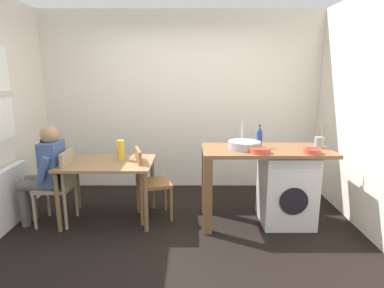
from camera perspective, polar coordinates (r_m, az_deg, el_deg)
The scene contains 17 objects.
ground_plane at distance 3.76m, azimuth -2.26°, elevation -16.08°, with size 5.46×5.46×0.00m, color black.
wall_back at distance 5.07m, azimuth -1.58°, elevation 7.43°, with size 4.60×0.10×2.70m, color silver.
radiator at distance 4.44m, azimuth -29.45°, elevation -8.20°, with size 0.10×0.80×0.70m, color white.
dining_table at distance 4.08m, azimuth -14.47°, elevation -4.34°, with size 1.10×0.76×0.74m.
chair_person_seat at distance 4.20m, azimuth -21.98°, elevation -6.32°, with size 0.40×0.40×0.90m.
chair_opposite at distance 4.05m, azimuth -7.67°, elevation -6.16°, with size 0.50×0.50×0.90m.
seated_person at distance 4.22m, azimuth -24.19°, elevation -4.12°, with size 0.50×0.51×1.20m.
kitchen_counter at distance 3.90m, azimuth 9.93°, elevation -3.08°, with size 1.50×0.68×0.92m.
washing_machine at distance 4.11m, azimuth 16.34°, elevation -7.47°, with size 0.60×0.61×0.86m.
sink_basin at distance 3.85m, azimuth 9.29°, elevation -0.17°, with size 0.38×0.38×0.09m, color #9EA0A5.
tap at distance 4.00m, azimuth 8.94°, elevation 1.73°, with size 0.02×0.02×0.28m, color #B2B2B7.
bottle_tall_green at distance 3.94m, azimuth 11.87°, elevation 1.19°, with size 0.07×0.07×0.27m.
mixing_bowl at distance 3.68m, azimuth 11.91°, elevation -1.01°, with size 0.22×0.22×0.06m.
utensil_crock at distance 4.12m, azimuth 21.53°, elevation 0.32°, with size 0.11×0.11×0.30m.
colander at distance 3.82m, azimuth 20.41°, elevation -1.09°, with size 0.20×0.20×0.06m.
vase at distance 4.08m, azimuth -12.26°, elevation -1.03°, with size 0.09×0.09×0.24m, color gold.
scissors at distance 3.80m, azimuth 12.67°, elevation -1.10°, with size 0.15×0.06×0.01m.
Camera 1 is at (0.15, -3.30, 1.80)m, focal length 30.37 mm.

